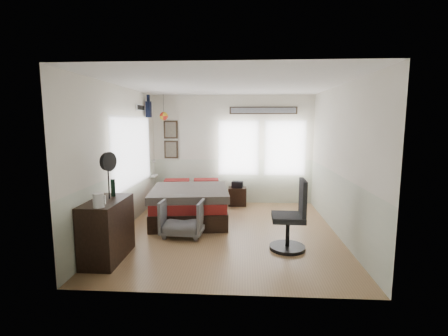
# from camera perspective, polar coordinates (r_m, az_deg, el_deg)

# --- Properties ---
(ground_plane) EXTENTS (4.00, 4.50, 0.01)m
(ground_plane) POSITION_cam_1_polar(r_m,az_deg,el_deg) (6.21, 0.71, -11.15)
(ground_plane) COLOR olive
(room_shell) EXTENTS (4.02, 4.52, 2.71)m
(room_shell) POSITION_cam_1_polar(r_m,az_deg,el_deg) (6.07, 0.09, 4.03)
(room_shell) COLOR beige
(room_shell) RESTS_ON ground_plane
(wall_decor) EXTENTS (3.55, 1.32, 1.44)m
(wall_decor) POSITION_cam_1_polar(r_m,az_deg,el_deg) (7.93, -6.64, 8.47)
(wall_decor) COLOR #392817
(wall_decor) RESTS_ON room_shell
(bed) EXTENTS (1.74, 2.29, 0.68)m
(bed) POSITION_cam_1_polar(r_m,az_deg,el_deg) (7.02, -5.97, -6.02)
(bed) COLOR black
(bed) RESTS_ON ground_plane
(dresser) EXTENTS (0.48, 1.00, 0.90)m
(dresser) POSITION_cam_1_polar(r_m,az_deg,el_deg) (5.22, -19.83, -10.18)
(dresser) COLOR black
(dresser) RESTS_ON ground_plane
(armchair) EXTENTS (0.79, 0.81, 0.69)m
(armchair) POSITION_cam_1_polar(r_m,az_deg,el_deg) (5.98, -7.10, -8.45)
(armchair) COLOR slate
(armchair) RESTS_ON ground_plane
(nightstand) EXTENTS (0.45, 0.36, 0.44)m
(nightstand) POSITION_cam_1_polar(r_m,az_deg,el_deg) (8.04, 2.35, -5.00)
(nightstand) COLOR black
(nightstand) RESTS_ON ground_plane
(task_chair) EXTENTS (0.57, 0.57, 1.15)m
(task_chair) POSITION_cam_1_polar(r_m,az_deg,el_deg) (5.36, 11.87, -9.17)
(task_chair) COLOR black
(task_chair) RESTS_ON ground_plane
(kettle) EXTENTS (0.17, 0.14, 0.19)m
(kettle) POSITION_cam_1_polar(r_m,az_deg,el_deg) (4.70, -21.20, -5.32)
(kettle) COLOR silver
(kettle) RESTS_ON dresser
(bottle) EXTENTS (0.07, 0.07, 0.27)m
(bottle) POSITION_cam_1_polar(r_m,az_deg,el_deg) (5.31, -18.92, -3.29)
(bottle) COLOR black
(bottle) RESTS_ON dresser
(stand_fan) EXTENTS (0.17, 0.28, 0.71)m
(stand_fan) POSITION_cam_1_polar(r_m,az_deg,el_deg) (5.09, -19.67, 0.94)
(stand_fan) COLOR black
(stand_fan) RESTS_ON dresser
(black_bag) EXTENTS (0.29, 0.22, 0.16)m
(black_bag) POSITION_cam_1_polar(r_m,az_deg,el_deg) (7.97, 2.37, -2.91)
(black_bag) COLOR black
(black_bag) RESTS_ON nightstand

